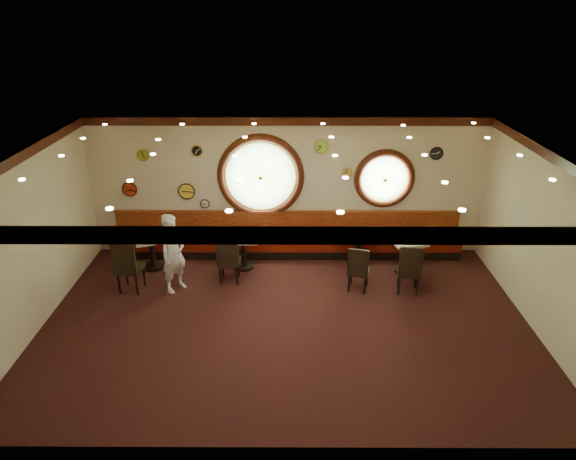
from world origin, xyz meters
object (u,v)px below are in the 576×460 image
(table_b, at_px, (243,248))
(chair_c, at_px, (358,267))
(condiment_d_salt, at_px, (405,236))
(condiment_c_pepper, at_px, (360,235))
(table_a, at_px, (152,249))
(condiment_b_salt, at_px, (240,233))
(condiment_c_salt, at_px, (352,232))
(chair_a, at_px, (127,264))
(chair_b, at_px, (228,257))
(table_d, at_px, (406,251))
(condiment_a_bottle, at_px, (156,233))
(condiment_c_bottle, at_px, (364,230))
(condiment_b_pepper, at_px, (245,235))
(condiment_d_pepper, at_px, (411,238))
(condiment_a_pepper, at_px, (154,235))
(condiment_d_bottle, at_px, (414,234))
(table_c, at_px, (357,247))
(chair_d, at_px, (410,267))
(waiter, at_px, (173,253))
(condiment_b_bottle, at_px, (249,232))
(condiment_a_salt, at_px, (148,234))

(table_b, relative_size, chair_c, 1.24)
(condiment_d_salt, bearing_deg, condiment_c_pepper, 175.62)
(table_a, distance_m, condiment_b_salt, 1.99)
(table_a, distance_m, condiment_c_salt, 4.44)
(chair_c, bearing_deg, condiment_c_salt, 105.96)
(chair_a, relative_size, chair_b, 1.07)
(table_d, xyz_separation_m, condiment_a_bottle, (-5.47, 0.20, 0.34))
(condiment_d_salt, distance_m, condiment_c_bottle, 0.91)
(condiment_b_pepper, relative_size, condiment_d_pepper, 1.22)
(condiment_a_pepper, height_order, condiment_d_bottle, condiment_d_bottle)
(condiment_a_pepper, xyz_separation_m, condiment_d_bottle, (5.68, -0.03, 0.05))
(condiment_c_pepper, bearing_deg, condiment_b_salt, 178.85)
(condiment_d_salt, height_order, condiment_d_pepper, condiment_d_salt)
(table_c, distance_m, condiment_d_bottle, 1.26)
(table_a, distance_m, chair_d, 5.56)
(table_a, distance_m, condiment_d_salt, 5.56)
(chair_a, relative_size, chair_d, 1.06)
(chair_b, height_order, condiment_d_bottle, chair_b)
(condiment_d_pepper, bearing_deg, chair_a, -171.60)
(condiment_d_salt, height_order, condiment_a_pepper, condiment_d_salt)
(chair_b, height_order, condiment_a_bottle, chair_b)
(chair_a, bearing_deg, condiment_d_salt, 17.25)
(table_a, xyz_separation_m, condiment_d_salt, (5.54, -0.06, 0.35))
(chair_a, distance_m, condiment_b_salt, 2.45)
(condiment_d_salt, height_order, waiter, waiter)
(table_d, distance_m, chair_c, 1.44)
(condiment_a_bottle, distance_m, condiment_b_bottle, 2.04)
(condiment_a_pepper, relative_size, condiment_b_pepper, 1.01)
(chair_b, distance_m, condiment_b_salt, 0.77)
(condiment_d_salt, height_order, condiment_c_bottle, condiment_c_bottle)
(table_d, distance_m, condiment_b_pepper, 3.52)
(condiment_d_salt, bearing_deg, condiment_a_salt, 178.81)
(table_b, height_order, waiter, waiter)
(chair_a, bearing_deg, condiment_d_bottle, 17.22)
(condiment_d_pepper, bearing_deg, table_b, 176.68)
(condiment_a_pepper, bearing_deg, condiment_b_bottle, 2.02)
(condiment_b_pepper, height_order, condiment_a_bottle, condiment_a_bottle)
(chair_c, xyz_separation_m, condiment_b_pepper, (-2.36, 0.98, 0.25))
(table_d, relative_size, condiment_b_pepper, 7.98)
(table_c, bearing_deg, condiment_d_pepper, -14.58)
(chair_d, relative_size, condiment_d_bottle, 4.36)
(table_a, relative_size, table_b, 1.17)
(table_b, bearing_deg, condiment_a_bottle, 178.89)
(condiment_b_bottle, bearing_deg, condiment_d_bottle, -1.59)
(condiment_b_pepper, xyz_separation_m, waiter, (-1.38, -0.91, 0.01))
(chair_d, bearing_deg, condiment_b_pepper, 171.15)
(table_d, distance_m, condiment_a_pepper, 5.53)
(table_a, bearing_deg, condiment_a_pepper, 1.07)
(waiter, bearing_deg, condiment_b_pepper, -20.78)
(condiment_a_bottle, bearing_deg, waiter, -59.52)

